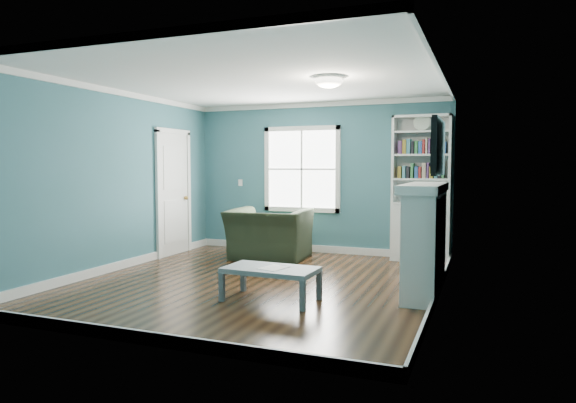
% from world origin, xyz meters
% --- Properties ---
extents(floor, '(5.00, 5.00, 0.00)m').
position_xyz_m(floor, '(0.00, 0.00, 0.00)').
color(floor, black).
rests_on(floor, ground).
extents(room_walls, '(5.00, 5.00, 5.00)m').
position_xyz_m(room_walls, '(0.00, 0.00, 1.58)').
color(room_walls, '#34686F').
rests_on(room_walls, ground).
extents(trim, '(4.50, 5.00, 2.60)m').
position_xyz_m(trim, '(0.00, 0.00, 1.24)').
color(trim, white).
rests_on(trim, ground).
extents(window, '(1.40, 0.06, 1.50)m').
position_xyz_m(window, '(-0.30, 2.49, 1.45)').
color(window, white).
rests_on(window, room_walls).
extents(bookshelf, '(0.90, 0.35, 2.31)m').
position_xyz_m(bookshelf, '(1.77, 2.30, 0.92)').
color(bookshelf, silver).
rests_on(bookshelf, ground).
extents(fireplace, '(0.44, 1.58, 1.30)m').
position_xyz_m(fireplace, '(2.08, 0.20, 0.64)').
color(fireplace, black).
rests_on(fireplace, ground).
extents(tv, '(0.06, 1.10, 0.65)m').
position_xyz_m(tv, '(2.20, 0.20, 1.72)').
color(tv, black).
rests_on(tv, fireplace).
extents(door, '(0.12, 0.98, 2.17)m').
position_xyz_m(door, '(-2.22, 1.40, 1.07)').
color(door, silver).
rests_on(door, ground).
extents(ceiling_fixture, '(0.38, 0.38, 0.15)m').
position_xyz_m(ceiling_fixture, '(0.90, 0.10, 2.55)').
color(ceiling_fixture, white).
rests_on(ceiling_fixture, room_walls).
extents(light_switch, '(0.08, 0.01, 0.12)m').
position_xyz_m(light_switch, '(-1.50, 2.48, 1.20)').
color(light_switch, white).
rests_on(light_switch, room_walls).
extents(recliner, '(1.28, 0.88, 1.08)m').
position_xyz_m(recliner, '(-0.54, 1.60, 0.54)').
color(recliner, '#222C1B').
rests_on(recliner, ground).
extents(coffee_table, '(1.05, 0.60, 0.37)m').
position_xyz_m(coffee_table, '(0.50, -0.78, 0.33)').
color(coffee_table, '#505A60').
rests_on(coffee_table, ground).
extents(paper_sheet, '(0.31, 0.36, 0.00)m').
position_xyz_m(paper_sheet, '(0.54, -0.80, 0.38)').
color(paper_sheet, white).
rests_on(paper_sheet, coffee_table).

